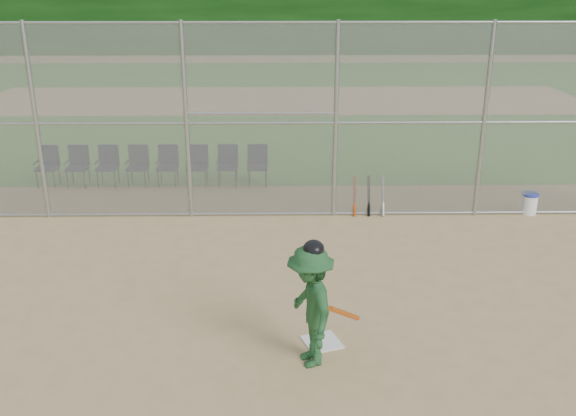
{
  "coord_description": "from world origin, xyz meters",
  "views": [
    {
      "loc": [
        -0.15,
        -7.67,
        4.87
      ],
      "look_at": [
        0.0,
        2.5,
        1.1
      ],
      "focal_mm": 40.0,
      "sensor_mm": 36.0,
      "label": 1
    }
  ],
  "objects_px": {
    "water_cooler": "(529,203)",
    "chair_0": "(47,167)",
    "home_plate": "(322,342)",
    "batter_at_plate": "(310,305)"
  },
  "relations": [
    {
      "from": "home_plate",
      "to": "water_cooler",
      "type": "xyz_separation_m",
      "value": [
        4.74,
        5.03,
        0.22
      ]
    },
    {
      "from": "chair_0",
      "to": "batter_at_plate",
      "type": "bearing_deg",
      "value": -51.6
    },
    {
      "from": "home_plate",
      "to": "water_cooler",
      "type": "distance_m",
      "value": 6.92
    },
    {
      "from": "water_cooler",
      "to": "chair_0",
      "type": "distance_m",
      "value": 11.05
    },
    {
      "from": "water_cooler",
      "to": "chair_0",
      "type": "xyz_separation_m",
      "value": [
        -10.86,
        1.99,
        0.25
      ]
    },
    {
      "from": "home_plate",
      "to": "water_cooler",
      "type": "relative_size",
      "value": 1.05
    },
    {
      "from": "batter_at_plate",
      "to": "water_cooler",
      "type": "bearing_deg",
      "value": 48.06
    },
    {
      "from": "water_cooler",
      "to": "chair_0",
      "type": "height_order",
      "value": "chair_0"
    },
    {
      "from": "home_plate",
      "to": "batter_at_plate",
      "type": "relative_size",
      "value": 0.27
    },
    {
      "from": "chair_0",
      "to": "water_cooler",
      "type": "bearing_deg",
      "value": -10.38
    }
  ]
}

